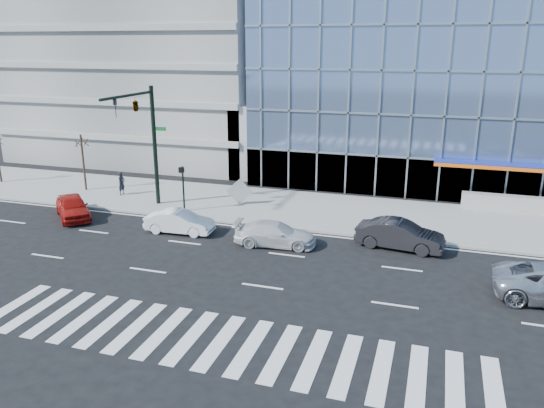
% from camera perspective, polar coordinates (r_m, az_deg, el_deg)
% --- Properties ---
extents(ground, '(160.00, 160.00, 0.00)m').
position_cam_1_polar(ground, '(28.28, 1.57, -5.50)').
color(ground, black).
rests_on(ground, ground).
extents(sidewalk, '(120.00, 8.00, 0.15)m').
position_cam_1_polar(sidewalk, '(35.56, 5.16, -0.69)').
color(sidewalk, gray).
rests_on(sidewalk, ground).
extents(theatre_building, '(42.00, 26.00, 15.00)m').
position_cam_1_polar(theatre_building, '(51.69, 25.76, 11.63)').
color(theatre_building, '#657EA9').
rests_on(theatre_building, ground).
extents(parking_garage, '(24.00, 24.00, 20.00)m').
position_cam_1_polar(parking_garage, '(57.93, -10.75, 15.84)').
color(parking_garage, gray).
rests_on(parking_garage, ground).
extents(ramp_block, '(6.00, 8.00, 6.00)m').
position_cam_1_polar(ramp_block, '(45.78, 0.65, 7.11)').
color(ramp_block, gray).
rests_on(ramp_block, ground).
extents(traffic_signal, '(1.14, 5.74, 8.00)m').
position_cam_1_polar(traffic_signal, '(35.14, -13.87, 8.87)').
color(traffic_signal, black).
rests_on(traffic_signal, sidewalk).
extents(ped_signal_post, '(0.30, 0.33, 3.00)m').
position_cam_1_polar(ped_signal_post, '(35.01, -9.59, 2.38)').
color(ped_signal_post, black).
rests_on(ped_signal_post, sidewalk).
extents(street_tree_near, '(1.10, 1.10, 4.23)m').
position_cam_1_polar(street_tree_near, '(41.82, -19.83, 6.27)').
color(street_tree_near, '#332319').
rests_on(street_tree_near, sidewalk).
extents(white_suv, '(4.73, 2.36, 1.32)m').
position_cam_1_polar(white_suv, '(29.37, 0.34, -3.25)').
color(white_suv, silver).
rests_on(white_suv, ground).
extents(white_sedan, '(4.16, 1.65, 1.35)m').
position_cam_1_polar(white_sedan, '(31.78, -9.91, -1.90)').
color(white_sedan, white).
rests_on(white_sedan, ground).
extents(dark_sedan, '(4.90, 2.24, 1.56)m').
position_cam_1_polar(dark_sedan, '(29.73, 13.59, -3.24)').
color(dark_sedan, black).
rests_on(dark_sedan, ground).
extents(red_sedan, '(4.36, 4.35, 1.50)m').
position_cam_1_polar(red_sedan, '(36.26, -20.66, -0.27)').
color(red_sedan, '#A0110C').
rests_on(red_sedan, ground).
extents(pedestrian, '(0.47, 0.66, 1.70)m').
position_cam_1_polar(pedestrian, '(40.18, -15.87, 2.16)').
color(pedestrian, black).
rests_on(pedestrian, sidewalk).
extents(tilted_panel, '(1.80, 0.48, 1.84)m').
position_cam_1_polar(tilted_panel, '(36.31, -3.51, 1.36)').
color(tilted_panel, '#A5A5A5').
rests_on(tilted_panel, sidewalk).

